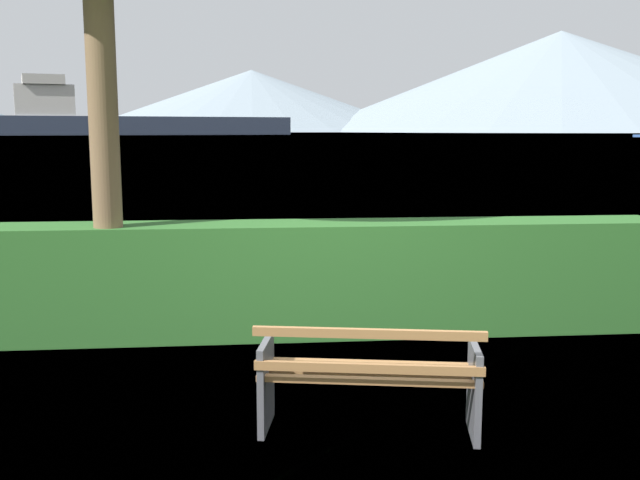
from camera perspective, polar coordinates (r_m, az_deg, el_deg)
name	(u,v)px	position (r m, az deg, el deg)	size (l,w,h in m)	color
ground_plane	(368,429)	(5.66, 3.82, -14.61)	(1400.00, 1400.00, 0.00)	#4C6B33
water_surface	(253,134)	(312.55, -5.26, 8.27)	(620.00, 620.00, 0.00)	#7A99A8
park_bench	(369,378)	(5.45, 3.85, -10.76)	(1.70, 0.85, 0.87)	olive
hedge_row	(331,278)	(7.99, 0.84, -3.01)	(7.38, 0.74, 1.23)	#285B23
cargo_ship_large	(122,119)	(278.25, -15.28, 9.14)	(108.38, 47.84, 20.67)	#2D384C
distant_hills	(325,88)	(583.80, 0.41, 11.86)	(910.79, 402.76, 77.66)	slate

